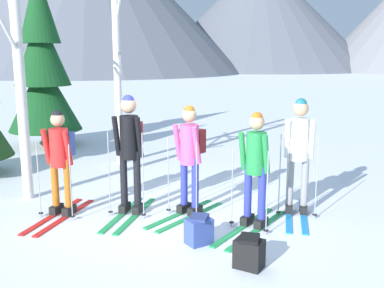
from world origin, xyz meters
The scene contains 11 objects.
ground_plane centered at (0.00, 0.00, 0.00)m, with size 400.00×400.00×0.00m, color white.
skier_in_red centered at (-1.80, -0.21, 0.91)m, with size 0.61×1.62×1.63m.
skier_in_black centered at (-0.80, 0.10, 1.06)m, with size 0.61×1.61×1.85m.
skier_in_pink centered at (0.10, 0.27, 0.95)m, with size 0.93×1.57×1.70m.
skier_in_green centered at (1.12, -0.03, 0.90)m, with size 0.91×1.75×1.66m.
skier_in_white centered at (1.70, 0.69, 1.03)m, with size 0.61×1.57×1.80m.
pine_tree_near centered at (-4.89, 4.45, 2.10)m, with size 1.90×1.90×4.58m.
birch_tree_tall centered at (-2.23, 3.11, 2.13)m, with size 0.45×0.75×4.19m.
birch_tree_slender centered at (-2.81, 0.38, 2.66)m, with size 0.89×1.06×5.27m.
backpack_on_snow_front centered at (0.48, -0.79, 0.19)m, with size 0.39×0.40×0.38m.
backpack_on_snow_beside centered at (1.19, -1.31, 0.19)m, with size 0.37×0.32×0.38m.
Camera 1 is at (1.69, -6.19, 2.45)m, focal length 42.15 mm.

